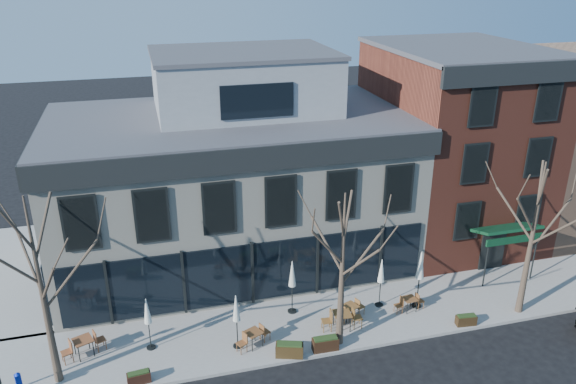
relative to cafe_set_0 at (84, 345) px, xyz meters
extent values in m
plane|color=black|center=(7.60, 1.92, -0.65)|extent=(120.00, 120.00, 0.00)
cube|color=gray|center=(10.85, -0.23, -0.58)|extent=(33.50, 4.70, 0.15)
cube|color=gray|center=(-3.65, 7.92, -0.58)|extent=(4.50, 12.00, 0.15)
cube|color=beige|center=(7.60, 6.92, 3.35)|extent=(18.00, 10.00, 8.00)
cube|color=#47474C|center=(7.60, 6.92, 7.40)|extent=(18.30, 10.30, 0.30)
cube|color=black|center=(7.60, 1.80, 6.90)|extent=(18.30, 0.25, 1.10)
cube|color=black|center=(-1.52, 6.92, 6.90)|extent=(0.25, 10.30, 1.10)
cube|color=black|center=(7.60, 1.86, 1.25)|extent=(17.20, 0.12, 3.00)
cube|color=black|center=(-1.46, 5.92, 1.25)|extent=(0.12, 7.50, 3.00)
cube|color=gray|center=(8.60, 7.92, 8.95)|extent=(9.00, 6.50, 3.00)
cube|color=maroon|center=(20.60, 6.92, 4.85)|extent=(8.00, 10.00, 11.00)
cube|color=#47474C|center=(20.60, 6.92, 10.40)|extent=(8.20, 10.20, 0.25)
cube|color=black|center=(20.60, 1.80, 9.95)|extent=(8.20, 0.25, 1.00)
cube|color=#0B321B|center=(20.60, 1.07, 2.25)|extent=(3.20, 1.66, 0.67)
cube|color=black|center=(20.60, 1.87, 0.60)|extent=(1.40, 0.10, 2.50)
cone|color=#382B21|center=(-0.90, -1.28, 3.46)|extent=(0.34, 0.34, 7.92)
cylinder|color=#382B21|center=(0.17, -1.09, 4.03)|extent=(2.23, 0.50, 2.48)
cylinder|color=#382B21|center=(-1.35, -0.31, 4.49)|extent=(1.03, 2.05, 2.14)
cylinder|color=#382B21|center=(-1.74, -1.59, 5.00)|extent=(1.80, 0.75, 2.21)
cylinder|color=#382B21|center=(-0.45, -2.24, 4.40)|extent=(1.03, 2.04, 2.28)
cone|color=#382B21|center=(10.60, -1.98, 3.02)|extent=(0.34, 0.34, 7.04)
cylinder|color=#382B21|center=(11.55, -1.81, 3.52)|extent=(2.00, 0.46, 2.21)
cylinder|color=#382B21|center=(10.20, -1.12, 3.93)|extent=(0.93, 1.84, 1.91)
cylinder|color=#382B21|center=(9.85, -2.25, 4.39)|extent=(1.61, 0.68, 1.97)
cylinder|color=#382B21|center=(11.00, -2.84, 3.86)|extent=(0.93, 1.83, 2.03)
cone|color=#382B21|center=(19.60, -1.98, 3.24)|extent=(0.34, 0.34, 7.48)
cylinder|color=#382B21|center=(20.61, -1.80, 3.78)|extent=(2.12, 0.48, 2.35)
cylinder|color=#382B21|center=(19.17, -1.07, 4.21)|extent=(0.98, 1.94, 2.03)
cylinder|color=#382B21|center=(18.80, -2.27, 4.70)|extent=(1.71, 0.71, 2.09)
cylinder|color=#382B21|center=(20.02, -2.89, 4.13)|extent=(0.98, 1.94, 2.16)
cube|color=#0D28B3|center=(-2.15, -2.00, 0.39)|extent=(0.26, 0.24, 0.47)
cone|color=#0D28B3|center=(-2.15, -2.00, 0.67)|extent=(0.24, 0.24, 0.11)
cube|color=brown|center=(0.00, 0.00, 0.27)|extent=(0.96, 0.96, 0.04)
cylinder|color=black|center=(-0.17, -0.39, -0.12)|extent=(0.04, 0.04, 0.77)
cylinder|color=black|center=(0.39, -0.17, -0.12)|extent=(0.04, 0.04, 0.77)
cylinder|color=black|center=(-0.39, 0.17, -0.12)|extent=(0.04, 0.04, 0.77)
cylinder|color=black|center=(0.17, 0.39, -0.12)|extent=(0.04, 0.04, 0.77)
cube|color=brown|center=(6.97, -1.24, 0.19)|extent=(0.88, 0.88, 0.04)
cylinder|color=black|center=(6.84, -1.59, -0.16)|extent=(0.04, 0.04, 0.69)
cylinder|color=black|center=(7.32, -1.37, -0.16)|extent=(0.04, 0.04, 0.69)
cylinder|color=black|center=(6.62, -1.11, -0.16)|extent=(0.04, 0.04, 0.69)
cylinder|color=black|center=(7.10, -0.89, -0.16)|extent=(0.04, 0.04, 0.69)
cube|color=brown|center=(11.05, -1.07, 0.29)|extent=(0.82, 0.82, 0.04)
cylinder|color=black|center=(10.72, -1.35, -0.11)|extent=(0.04, 0.04, 0.78)
cylinder|color=black|center=(11.33, -1.40, -0.11)|extent=(0.04, 0.04, 0.78)
cylinder|color=black|center=(10.77, -0.74, -0.11)|extent=(0.04, 0.04, 0.78)
cylinder|color=black|center=(11.38, -0.79, -0.11)|extent=(0.04, 0.04, 0.78)
cube|color=brown|center=(11.67, -0.47, 0.18)|extent=(0.84, 0.84, 0.04)
cylinder|color=black|center=(11.51, -0.80, -0.16)|extent=(0.04, 0.04, 0.68)
cylinder|color=black|center=(12.01, -0.62, -0.16)|extent=(0.04, 0.04, 0.68)
cylinder|color=black|center=(11.33, -0.31, -0.16)|extent=(0.04, 0.04, 0.68)
cylinder|color=black|center=(11.82, -0.13, -0.16)|extent=(0.04, 0.04, 0.68)
cube|color=brown|center=(14.60, -0.58, 0.14)|extent=(0.67, 0.67, 0.04)
cylinder|color=black|center=(14.38, -0.84, -0.18)|extent=(0.04, 0.04, 0.64)
cylinder|color=black|center=(14.87, -0.80, -0.18)|extent=(0.04, 0.04, 0.64)
cylinder|color=black|center=(14.34, -0.35, -0.18)|extent=(0.04, 0.04, 0.64)
cylinder|color=black|center=(14.83, -0.31, -0.18)|extent=(0.04, 0.04, 0.64)
cylinder|color=black|center=(2.70, -0.23, -0.48)|extent=(0.40, 0.40, 0.05)
cylinder|color=black|center=(2.70, -0.23, 0.49)|extent=(0.04, 0.04, 1.98)
cone|color=silver|center=(2.70, -0.23, 1.38)|extent=(0.32, 0.32, 1.17)
cylinder|color=black|center=(6.30, -1.10, -0.47)|extent=(0.41, 0.41, 0.06)
cylinder|color=black|center=(6.30, -1.10, 0.52)|extent=(0.05, 0.05, 2.05)
cone|color=beige|center=(6.30, -1.10, 1.46)|extent=(0.34, 0.34, 1.21)
cylinder|color=black|center=(9.24, 0.76, -0.47)|extent=(0.44, 0.44, 0.06)
cylinder|color=black|center=(9.24, 0.76, 0.59)|extent=(0.05, 0.05, 2.18)
cone|color=beige|center=(9.24, 0.76, 1.58)|extent=(0.36, 0.36, 1.29)
cylinder|color=black|center=(13.42, 0.18, -0.48)|extent=(0.40, 0.40, 0.05)
cylinder|color=black|center=(13.42, 0.18, 0.50)|extent=(0.05, 0.05, 2.00)
cone|color=silver|center=(13.42, 0.18, 1.41)|extent=(0.33, 0.33, 1.18)
cylinder|color=black|center=(15.12, -0.37, -0.47)|extent=(0.48, 0.48, 0.06)
cylinder|color=black|center=(15.12, -0.37, 0.69)|extent=(0.05, 0.05, 2.38)
cone|color=silver|center=(15.12, -0.37, 1.77)|extent=(0.39, 0.39, 1.41)
cube|color=black|center=(2.16, -2.28, -0.28)|extent=(0.93, 0.45, 0.45)
cube|color=#1E3314|center=(2.16, -2.28, -0.03)|extent=(0.84, 0.37, 0.07)
cube|color=#332511|center=(8.28, -2.28, -0.22)|extent=(1.24, 0.80, 0.57)
cube|color=#1E3314|center=(8.28, -2.28, 0.10)|extent=(1.10, 0.68, 0.09)
cube|color=black|center=(9.86, -2.28, -0.23)|extent=(1.12, 0.47, 0.55)
cube|color=#1E3314|center=(9.86, -2.28, 0.07)|extent=(1.01, 0.38, 0.09)
cube|color=black|center=(16.60, -2.28, -0.27)|extent=(0.95, 0.47, 0.46)
cube|color=#1E3314|center=(16.60, -2.28, -0.03)|extent=(0.85, 0.39, 0.07)
camera|label=1|loc=(3.23, -20.66, 14.91)|focal=35.00mm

